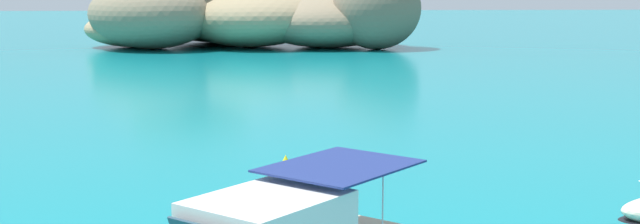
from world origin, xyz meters
The scene contains 3 objects.
islet_large centered at (-8.75, 78.22, 3.35)m, with size 28.92×26.77×9.42m.
islet_small centered at (5.49, 74.99, 3.05)m, with size 20.00×17.24×8.18m.
channel_buoy centered at (-1.42, 14.63, 0.34)m, with size 0.56×0.56×1.48m.
Camera 1 is at (-1.89, -8.80, 6.42)m, focal length 45.63 mm.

